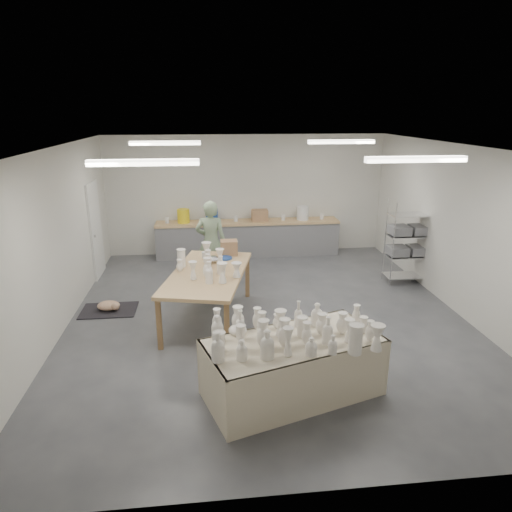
{
  "coord_description": "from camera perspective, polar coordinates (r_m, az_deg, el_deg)",
  "views": [
    {
      "loc": [
        -1.03,
        -7.46,
        3.58
      ],
      "look_at": [
        -0.16,
        0.34,
        1.05
      ],
      "focal_mm": 32.0,
      "sensor_mm": 36.0,
      "label": 1
    }
  ],
  "objects": [
    {
      "name": "back_counter",
      "position": [
        11.61,
        -1.06,
        2.4
      ],
      "size": [
        4.6,
        0.6,
        1.24
      ],
      "color": "tan",
      "rests_on": "ground"
    },
    {
      "name": "rug",
      "position": [
        8.99,
        -17.89,
        -6.46
      ],
      "size": [
        1.0,
        0.7,
        0.02
      ],
      "primitive_type": "cube",
      "color": "black",
      "rests_on": "ground"
    },
    {
      "name": "drying_table",
      "position": [
        6.06,
        4.54,
        -13.27
      ],
      "size": [
        2.46,
        1.74,
        1.16
      ],
      "rotation": [
        0.0,
        0.0,
        0.31
      ],
      "color": "olive",
      "rests_on": "ground"
    },
    {
      "name": "work_table",
      "position": [
        8.0,
        -5.73,
        -1.74
      ],
      "size": [
        1.71,
        2.61,
        1.27
      ],
      "rotation": [
        0.0,
        0.0,
        -0.23
      ],
      "color": "tan",
      "rests_on": "ground"
    },
    {
      "name": "red_stool",
      "position": [
        10.15,
        -5.58,
        -0.99
      ],
      "size": [
        0.46,
        0.46,
        0.35
      ],
      "rotation": [
        0.0,
        0.0,
        -0.28
      ],
      "color": "#A5171A",
      "rests_on": "ground"
    },
    {
      "name": "wire_shelf",
      "position": [
        10.18,
        18.5,
        1.75
      ],
      "size": [
        0.88,
        0.48,
        1.8
      ],
      "color": "silver",
      "rests_on": "ground"
    },
    {
      "name": "potter",
      "position": [
        9.72,
        -5.65,
        1.73
      ],
      "size": [
        0.71,
        0.53,
        1.79
      ],
      "primitive_type": "imported",
      "rotation": [
        0.0,
        0.0,
        2.98
      ],
      "color": "#90A983",
      "rests_on": "ground"
    },
    {
      "name": "cat",
      "position": [
        8.93,
        -17.85,
        -5.91
      ],
      "size": [
        0.45,
        0.34,
        0.18
      ],
      "rotation": [
        0.0,
        0.0,
        -0.15
      ],
      "color": "white",
      "rests_on": "rug"
    },
    {
      "name": "room",
      "position": [
        7.76,
        0.63,
        6.52
      ],
      "size": [
        8.0,
        8.02,
        3.0
      ],
      "color": "#424449",
      "rests_on": "ground"
    }
  ]
}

